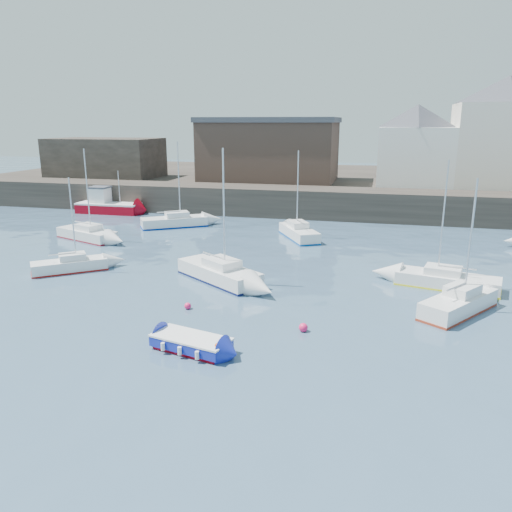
% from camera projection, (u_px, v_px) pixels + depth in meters
% --- Properties ---
extents(water, '(220.00, 220.00, 0.00)m').
position_uv_depth(water, '(188.00, 361.00, 21.27)').
color(water, '#2D4760').
rests_on(water, ground).
extents(quay_wall, '(90.00, 5.00, 3.00)m').
position_uv_depth(quay_wall, '(308.00, 202.00, 53.67)').
color(quay_wall, '#28231E').
rests_on(quay_wall, ground).
extents(land_strip, '(90.00, 32.00, 2.80)m').
position_uv_depth(land_strip, '(326.00, 184.00, 70.56)').
color(land_strip, '#28231E').
rests_on(land_strip, ground).
extents(bldg_east_a, '(13.36, 13.36, 11.80)m').
position_uv_depth(bldg_east_a, '(503.00, 132.00, 53.65)').
color(bldg_east_a, beige).
rests_on(bldg_east_a, land_strip).
extents(bldg_east_d, '(11.14, 11.14, 8.95)m').
position_uv_depth(bldg_east_d, '(415.00, 145.00, 55.67)').
color(bldg_east_d, white).
rests_on(bldg_east_d, land_strip).
extents(warehouse, '(16.40, 10.40, 7.60)m').
position_uv_depth(warehouse, '(270.00, 149.00, 61.24)').
color(warehouse, '#3D2D26').
rests_on(warehouse, land_strip).
extents(bldg_west, '(14.00, 8.00, 5.00)m').
position_uv_depth(bldg_west, '(105.00, 158.00, 65.79)').
color(bldg_west, '#353028').
rests_on(bldg_west, land_strip).
extents(blue_dinghy, '(3.84, 2.34, 0.68)m').
position_uv_depth(blue_dinghy, '(191.00, 343.00, 22.12)').
color(blue_dinghy, '#940311').
rests_on(blue_dinghy, ground).
extents(fishing_boat, '(7.17, 2.78, 4.72)m').
position_uv_depth(fishing_boat, '(107.00, 205.00, 55.69)').
color(fishing_boat, '#940311').
rests_on(fishing_boat, ground).
extents(sailboat_a, '(4.76, 4.30, 6.34)m').
position_uv_depth(sailboat_a, '(70.00, 265.00, 33.91)').
color(sailboat_a, white).
rests_on(sailboat_a, ground).
extents(sailboat_b, '(6.52, 5.45, 8.37)m').
position_uv_depth(sailboat_b, '(219.00, 272.00, 31.88)').
color(sailboat_b, white).
rests_on(sailboat_b, ground).
extents(sailboat_c, '(4.54, 5.41, 7.11)m').
position_uv_depth(sailboat_c, '(459.00, 303.00, 26.50)').
color(sailboat_c, white).
rests_on(sailboat_c, ground).
extents(sailboat_d, '(6.35, 3.28, 7.74)m').
position_uv_depth(sailboat_d, '(447.00, 280.00, 30.59)').
color(sailboat_d, white).
rests_on(sailboat_d, ground).
extents(sailboat_e, '(6.31, 3.96, 7.75)m').
position_uv_depth(sailboat_e, '(87.00, 234.00, 43.08)').
color(sailboat_e, white).
rests_on(sailboat_e, ground).
extents(sailboat_f, '(4.43, 5.96, 7.52)m').
position_uv_depth(sailboat_f, '(299.00, 232.00, 43.60)').
color(sailboat_f, white).
rests_on(sailboat_f, ground).
extents(sailboat_h, '(6.34, 5.16, 8.08)m').
position_uv_depth(sailboat_h, '(175.00, 221.00, 48.39)').
color(sailboat_h, white).
rests_on(sailboat_h, ground).
extents(buoy_near, '(0.37, 0.37, 0.37)m').
position_uv_depth(buoy_near, '(188.00, 309.00, 27.18)').
color(buoy_near, '#FA1D5D').
rests_on(buoy_near, ground).
extents(buoy_mid, '(0.44, 0.44, 0.44)m').
position_uv_depth(buoy_mid, '(303.00, 331.00, 24.26)').
color(buoy_mid, '#FA1D5D').
rests_on(buoy_mid, ground).
extents(buoy_far, '(0.41, 0.41, 0.41)m').
position_uv_depth(buoy_far, '(207.00, 265.00, 35.48)').
color(buoy_far, '#FA1D5D').
rests_on(buoy_far, ground).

